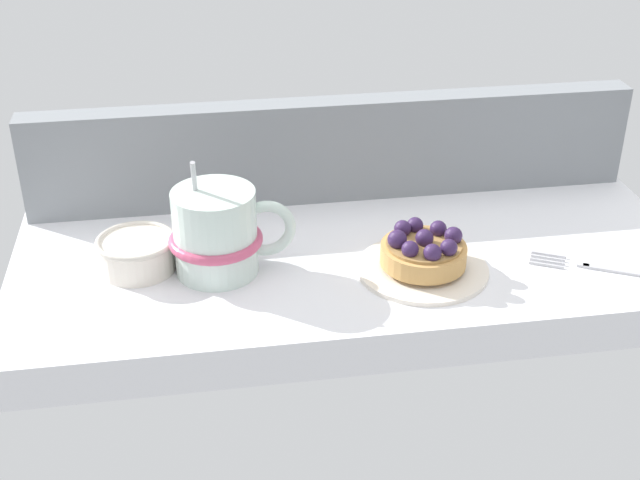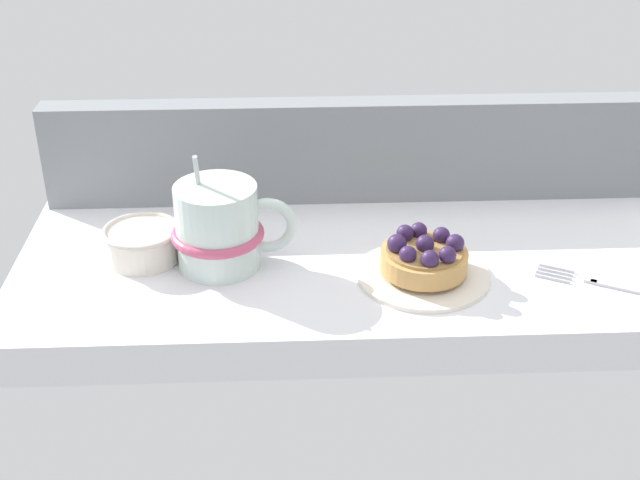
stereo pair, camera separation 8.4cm
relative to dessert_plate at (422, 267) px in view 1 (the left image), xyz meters
The scene contains 7 objects.
ground_plane 8.09cm from the dessert_plate, 139.42° to the left, with size 70.98×30.40×4.31cm, color white.
window_rail_back 20.06cm from the dessert_plate, 107.55° to the left, with size 69.56×3.56×11.84cm, color gray.
dessert_plate is the anchor object (origin of this frame).
raspberry_tart 2.02cm from the dessert_plate, 139.96° to the right, with size 8.59×8.59×3.90cm.
coffee_mug 20.67cm from the dessert_plate, behind, with size 12.66×9.33×12.13cm.
dessert_fork 19.12cm from the dessert_plate, ahead, with size 15.61×9.12×0.60cm.
sugar_bowl 28.64cm from the dessert_plate, behind, with size 7.99×7.99×3.52cm.
Camera 1 is at (-15.92, -75.52, 44.17)cm, focal length 47.67 mm.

